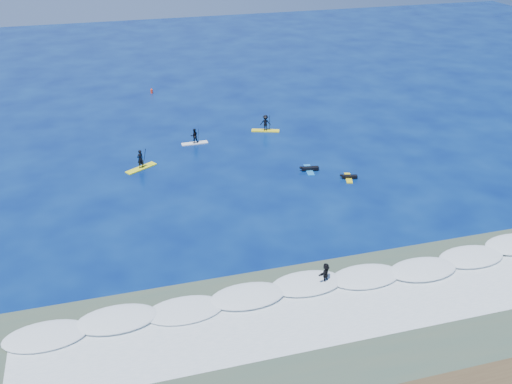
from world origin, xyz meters
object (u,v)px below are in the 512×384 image
object	(u,v)px
prone_paddler_near	(349,177)
prone_paddler_far	(309,169)
sup_paddler_center	(194,137)
wave_surfer	(325,274)
sup_paddler_left	(141,162)
marker_buoy	(152,91)
sup_paddler_right	(265,124)

from	to	relation	value
prone_paddler_near	prone_paddler_far	bearing A→B (deg)	64.82
sup_paddler_center	wave_surfer	world-z (taller)	sup_paddler_center
prone_paddler_near	prone_paddler_far	xyz separation A→B (m)	(-2.79, 2.48, 0.02)
wave_surfer	sup_paddler_left	bearing A→B (deg)	75.67
sup_paddler_center	marker_buoy	xyz separation A→B (m)	(-2.29, 17.49, -0.38)
sup_paddler_right	marker_buoy	distance (m)	19.06
marker_buoy	sup_paddler_right	bearing A→B (deg)	-57.87
sup_paddler_left	prone_paddler_near	distance (m)	18.87
prone_paddler_near	wave_surfer	size ratio (longest dim) A/B	1.07
marker_buoy	prone_paddler_far	bearing A→B (deg)	-67.06
sup_paddler_left	prone_paddler_near	world-z (taller)	sup_paddler_left
prone_paddler_near	marker_buoy	distance (m)	32.18
sup_paddler_center	prone_paddler_far	xyz separation A→B (m)	(8.92, -9.00, -0.53)
sup_paddler_center	prone_paddler_far	world-z (taller)	sup_paddler_center
wave_surfer	prone_paddler_near	bearing A→B (deg)	21.17
sup_paddler_center	prone_paddler_far	size ratio (longest dim) A/B	1.14
wave_surfer	marker_buoy	size ratio (longest dim) A/B	2.67
sup_paddler_center	prone_paddler_near	world-z (taller)	sup_paddler_center
sup_paddler_right	prone_paddler_far	distance (m)	10.43
sup_paddler_center	sup_paddler_left	bearing A→B (deg)	-144.00
sup_paddler_left	wave_surfer	size ratio (longest dim) A/B	1.57
sup_paddler_center	marker_buoy	bearing A→B (deg)	96.00
prone_paddler_far	marker_buoy	distance (m)	28.76
sup_paddler_left	wave_surfer	xyz separation A→B (m)	(9.71, -20.81, 0.16)
sup_paddler_left	prone_paddler_near	size ratio (longest dim) A/B	1.47
sup_paddler_left	prone_paddler_far	world-z (taller)	sup_paddler_left
sup_paddler_right	marker_buoy	size ratio (longest dim) A/B	4.20
sup_paddler_left	sup_paddler_center	size ratio (longest dim) A/B	1.13
sup_paddler_left	marker_buoy	distance (m)	22.20
sup_paddler_right	sup_paddler_left	bearing A→B (deg)	-137.49
sup_paddler_center	prone_paddler_near	size ratio (longest dim) A/B	1.30
sup_paddler_left	sup_paddler_right	distance (m)	14.80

